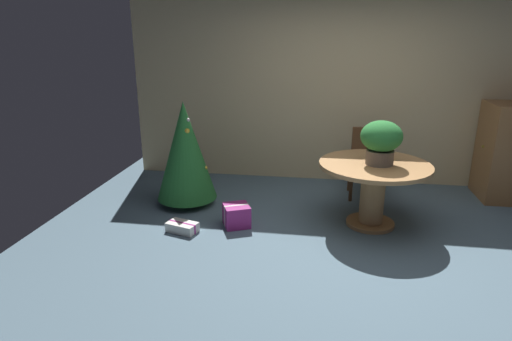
{
  "coord_description": "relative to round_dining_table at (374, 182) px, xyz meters",
  "views": [
    {
      "loc": [
        -0.29,
        -3.86,
        2.02
      ],
      "look_at": [
        -0.94,
        0.24,
        0.7
      ],
      "focal_mm": 30.21,
      "sensor_mm": 36.0,
      "label": 1
    }
  ],
  "objects": [
    {
      "name": "back_wall_panel",
      "position": [
        -0.28,
        1.55,
        0.8
      ],
      "size": [
        6.0,
        0.1,
        2.6
      ],
      "primitive_type": "cube",
      "color": "beige",
      "rests_on": "ground_plane"
    },
    {
      "name": "flower_vase",
      "position": [
        0.04,
        -0.02,
        0.47
      ],
      "size": [
        0.43,
        0.43,
        0.46
      ],
      "color": "#665B51",
      "rests_on": "round_dining_table"
    },
    {
      "name": "wooden_chair_far",
      "position": [
        0.0,
        0.95,
        -0.01
      ],
      "size": [
        0.41,
        0.43,
        0.87
      ],
      "color": "brown",
      "rests_on": "ground_plane"
    },
    {
      "name": "ground_plane",
      "position": [
        -0.28,
        -0.65,
        -0.5
      ],
      "size": [
        6.6,
        6.6,
        0.0
      ],
      "primitive_type": "plane",
      "color": "slate"
    },
    {
      "name": "gift_box_purple",
      "position": [
        -1.46,
        -0.25,
        -0.38
      ],
      "size": [
        0.35,
        0.36,
        0.24
      ],
      "color": "#9E287A",
      "rests_on": "ground_plane"
    },
    {
      "name": "gift_box_cream",
      "position": [
        -2.0,
        -0.49,
        -0.45
      ],
      "size": [
        0.36,
        0.27,
        0.1
      ],
      "color": "silver",
      "rests_on": "ground_plane"
    },
    {
      "name": "holiday_tree",
      "position": [
        -2.18,
        0.29,
        0.18
      ],
      "size": [
        0.73,
        0.73,
        1.27
      ],
      "color": "brown",
      "rests_on": "ground_plane"
    },
    {
      "name": "round_dining_table",
      "position": [
        0.0,
        0.0,
        0.0
      ],
      "size": [
        1.18,
        1.18,
        0.71
      ],
      "color": "#B27F4C",
      "rests_on": "ground_plane"
    },
    {
      "name": "wooden_cabinet",
      "position": [
        1.69,
        1.11,
        0.11
      ],
      "size": [
        0.52,
        0.66,
        1.21
      ],
      "color": "#9E6B3D",
      "rests_on": "ground_plane"
    }
  ]
}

